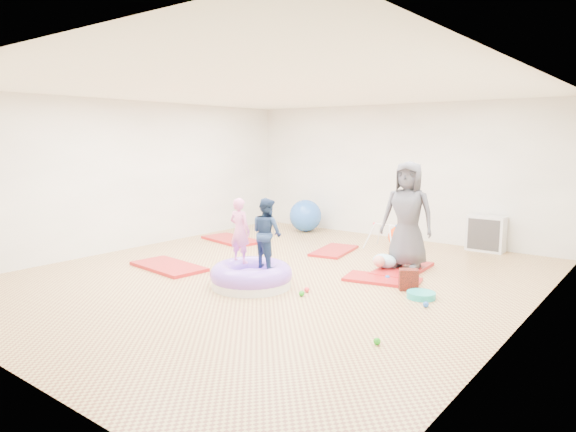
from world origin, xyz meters
The scene contains 19 objects.
room centered at (0.00, 0.00, 1.40)m, with size 7.01×8.01×2.81m.
gym_mat_front_left centered at (-1.70, -0.68, 0.03)m, with size 1.32×0.66×0.06m, color #C1001A.
gym_mat_mid_left centered at (-2.46, 1.56, 0.03)m, with size 1.31×0.65×0.05m, color #C1001A.
gym_mat_center_back centered at (-0.22, 1.99, 0.02)m, with size 1.14×0.57×0.05m, color #C1001A.
gym_mat_right centered at (1.41, 0.76, 0.02)m, with size 1.09×0.54×0.05m, color #C1001A.
gym_mat_rear_right centered at (1.38, 1.51, 0.03)m, with size 1.24×0.62×0.05m, color #C1001A.
inflatable_cushion centered at (0.06, -0.63, 0.14)m, with size 1.17×1.17×0.37m.
child_pink centered at (-0.22, -0.55, 0.82)m, with size 0.35×0.23×0.96m, color pink.
child_navy centered at (0.27, -0.53, 0.83)m, with size 0.48×0.37×0.99m, color navy.
adult_caregiver centered at (1.40, 1.58, 0.90)m, with size 0.83×0.54×1.69m, color #3F3E45.
infant centered at (1.16, 1.27, 0.17)m, with size 0.39×0.40×0.23m.
ball_pit_balls centered at (1.36, -0.20, 0.04)m, with size 2.98×2.46×0.08m.
exercise_ball_blue centered at (-1.90, 3.39, 0.36)m, with size 0.73×0.73×0.73m, color blue.
exercise_ball_orange centered at (0.53, 3.13, 0.20)m, with size 0.41×0.41×0.41m, color #FF3B07.
infant_play_gym centered at (0.40, 2.79, 0.32)m, with size 0.63×0.60×0.48m.
cube_shelf centered at (1.97, 3.79, 0.33)m, with size 0.67×0.33×0.67m.
balance_disc centered at (2.20, 0.33, 0.04)m, with size 0.38×0.38×0.08m, color teal.
backpack centered at (1.91, 0.57, 0.15)m, with size 0.26×0.16×0.29m, color maroon.
yellow_toy centered at (-1.91, -0.67, 0.01)m, with size 0.18×0.18×0.03m, color yellow.
Camera 1 is at (4.82, -5.92, 2.09)m, focal length 32.00 mm.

